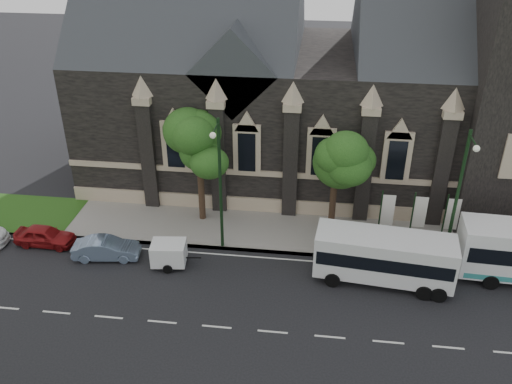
% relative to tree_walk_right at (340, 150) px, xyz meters
% --- Properties ---
extents(ground, '(160.00, 160.00, 0.00)m').
position_rel_tree_walk_right_xyz_m(ground, '(-3.21, -10.71, -5.82)').
color(ground, black).
rests_on(ground, ground).
extents(sidewalk, '(80.00, 5.00, 0.15)m').
position_rel_tree_walk_right_xyz_m(sidewalk, '(-3.21, -1.21, -5.74)').
color(sidewalk, gray).
rests_on(sidewalk, ground).
extents(museum, '(40.00, 17.70, 29.90)m').
position_rel_tree_walk_right_xyz_m(museum, '(1.90, 8.07, 2.35)').
color(museum, black).
rests_on(museum, ground).
extents(tree_walk_right, '(4.08, 4.08, 7.80)m').
position_rel_tree_walk_right_xyz_m(tree_walk_right, '(0.00, 0.00, 0.00)').
color(tree_walk_right, black).
rests_on(tree_walk_right, ground).
extents(tree_walk_left, '(3.91, 3.91, 7.64)m').
position_rel_tree_walk_right_xyz_m(tree_walk_left, '(-9.01, -0.01, -0.08)').
color(tree_walk_left, black).
rests_on(tree_walk_left, ground).
extents(street_lamp_near, '(0.36, 1.88, 9.00)m').
position_rel_tree_walk_right_xyz_m(street_lamp_near, '(6.79, -3.62, -0.71)').
color(street_lamp_near, black).
rests_on(street_lamp_near, ground).
extents(street_lamp_mid, '(0.36, 1.88, 9.00)m').
position_rel_tree_walk_right_xyz_m(street_lamp_mid, '(-7.21, -3.62, -0.71)').
color(street_lamp_mid, black).
rests_on(street_lamp_mid, ground).
extents(banner_flag_left, '(0.90, 0.10, 4.00)m').
position_rel_tree_walk_right_xyz_m(banner_flag_left, '(3.08, -1.71, -3.43)').
color(banner_flag_left, black).
rests_on(banner_flag_left, ground).
extents(banner_flag_center, '(0.90, 0.10, 4.00)m').
position_rel_tree_walk_right_xyz_m(banner_flag_center, '(5.08, -1.71, -3.43)').
color(banner_flag_center, black).
rests_on(banner_flag_center, ground).
extents(banner_flag_right, '(0.90, 0.10, 4.00)m').
position_rel_tree_walk_right_xyz_m(banner_flag_right, '(7.08, -1.71, -3.43)').
color(banner_flag_right, black).
rests_on(banner_flag_right, ground).
extents(shuttle_bus, '(8.18, 3.46, 3.07)m').
position_rel_tree_walk_right_xyz_m(shuttle_bus, '(2.81, -5.55, -4.05)').
color(shuttle_bus, silver).
rests_on(shuttle_bus, ground).
extents(box_trailer, '(3.09, 1.82, 1.61)m').
position_rel_tree_walk_right_xyz_m(box_trailer, '(-10.13, -5.70, -4.90)').
color(box_trailer, silver).
rests_on(box_trailer, ground).
extents(sedan, '(4.30, 1.95, 1.37)m').
position_rel_tree_walk_right_xyz_m(sedan, '(-14.27, -5.42, -5.13)').
color(sedan, '#6F84A1').
rests_on(sedan, ground).
extents(car_far_red, '(3.94, 1.67, 1.33)m').
position_rel_tree_walk_right_xyz_m(car_far_red, '(-18.80, -4.51, -5.15)').
color(car_far_red, maroon).
rests_on(car_far_red, ground).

